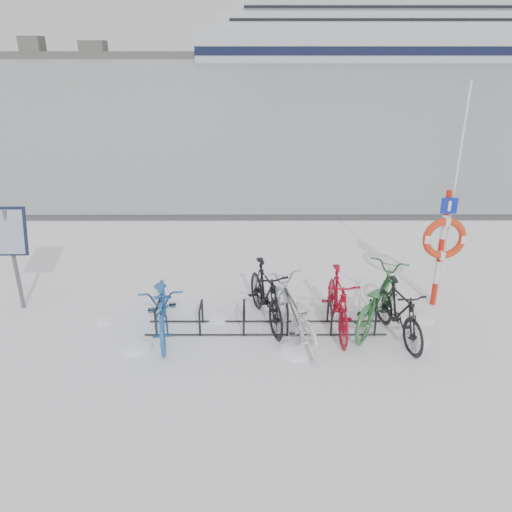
{
  "coord_description": "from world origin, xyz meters",
  "views": [
    {
      "loc": [
        -0.18,
        -7.33,
        4.38
      ],
      "look_at": [
        -0.16,
        0.6,
        1.09
      ],
      "focal_mm": 35.0,
      "sensor_mm": 36.0,
      "label": 1
    }
  ],
  "objects_px": {
    "bike_rack": "(265,319)",
    "lifebuoy_station": "(444,238)",
    "cruise_ferry": "(385,26)",
    "info_board": "(9,237)"
  },
  "relations": [
    {
      "from": "info_board",
      "to": "cruise_ferry",
      "type": "xyz_separation_m",
      "value": [
        50.81,
        187.9,
        10.78
      ]
    },
    {
      "from": "info_board",
      "to": "cruise_ferry",
      "type": "bearing_deg",
      "value": 73.95
    },
    {
      "from": "info_board",
      "to": "lifebuoy_station",
      "type": "relative_size",
      "value": 0.49
    },
    {
      "from": "info_board",
      "to": "lifebuoy_station",
      "type": "height_order",
      "value": "lifebuoy_station"
    },
    {
      "from": "bike_rack",
      "to": "lifebuoy_station",
      "type": "height_order",
      "value": "lifebuoy_station"
    },
    {
      "from": "info_board",
      "to": "cruise_ferry",
      "type": "distance_m",
      "value": 194.95
    },
    {
      "from": "bike_rack",
      "to": "lifebuoy_station",
      "type": "bearing_deg",
      "value": 14.73
    },
    {
      "from": "info_board",
      "to": "bike_rack",
      "type": "bearing_deg",
      "value": -10.47
    },
    {
      "from": "lifebuoy_station",
      "to": "cruise_ferry",
      "type": "relative_size",
      "value": 0.03
    },
    {
      "from": "bike_rack",
      "to": "info_board",
      "type": "distance_m",
      "value": 4.64
    }
  ]
}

